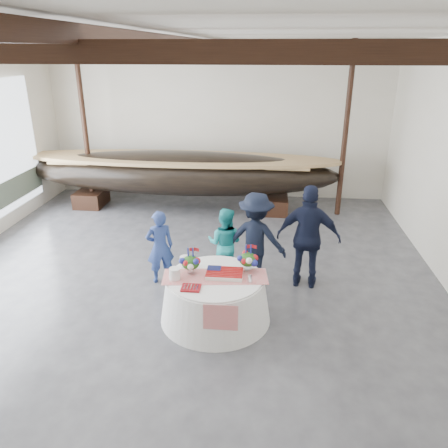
# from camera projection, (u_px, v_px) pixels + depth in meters

# --- Properties ---
(floor) EXTENTS (10.00, 12.00, 0.01)m
(floor) POSITION_uv_depth(u_px,v_px,m) (181.00, 293.00, 8.21)
(floor) COLOR #3D3D42
(floor) RESTS_ON ground
(wall_back) EXTENTS (10.00, 0.02, 4.50)m
(wall_back) POSITION_uv_depth(u_px,v_px,m) (217.00, 122.00, 12.90)
(wall_back) COLOR silver
(wall_back) RESTS_ON ground
(ceiling) EXTENTS (10.00, 12.00, 0.01)m
(ceiling) POSITION_uv_depth(u_px,v_px,m) (170.00, 32.00, 6.52)
(ceiling) COLOR white
(ceiling) RESTS_ON wall_back
(pavilion_structure) EXTENTS (9.80, 11.76, 4.50)m
(pavilion_structure) POSITION_uv_depth(u_px,v_px,m) (181.00, 65.00, 7.44)
(pavilion_structure) COLOR black
(pavilion_structure) RESTS_ON ground
(longboat_display) EXTENTS (8.81, 1.76, 1.65)m
(longboat_display) POSITION_uv_depth(u_px,v_px,m) (180.00, 173.00, 12.14)
(longboat_display) COLOR black
(longboat_display) RESTS_ON ground
(banquet_table) EXTENTS (1.85, 1.85, 0.79)m
(banquet_table) POSITION_uv_depth(u_px,v_px,m) (215.00, 298.00, 7.30)
(banquet_table) COLOR white
(banquet_table) RESTS_ON ground
(tabletop_items) EXTENTS (1.76, 0.97, 0.40)m
(tabletop_items) POSITION_uv_depth(u_px,v_px,m) (215.00, 265.00, 7.21)
(tabletop_items) COLOR red
(tabletop_items) RESTS_ON banquet_table
(guest_woman_blue) EXTENTS (0.63, 0.55, 1.47)m
(guest_woman_blue) POSITION_uv_depth(u_px,v_px,m) (160.00, 247.00, 8.37)
(guest_woman_blue) COLOR navy
(guest_woman_blue) RESTS_ON ground
(guest_woman_teal) EXTENTS (0.79, 0.67, 1.45)m
(guest_woman_teal) POSITION_uv_depth(u_px,v_px,m) (225.00, 243.00, 8.54)
(guest_woman_teal) COLOR teal
(guest_woman_teal) RESTS_ON ground
(guest_man_left) EXTENTS (1.28, 0.89, 1.82)m
(guest_man_left) POSITION_uv_depth(u_px,v_px,m) (256.00, 239.00, 8.30)
(guest_man_left) COLOR black
(guest_man_left) RESTS_ON ground
(guest_man_right) EXTENTS (1.23, 0.64, 2.01)m
(guest_man_right) POSITION_uv_depth(u_px,v_px,m) (308.00, 237.00, 8.11)
(guest_man_right) COLOR black
(guest_man_right) RESTS_ON ground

